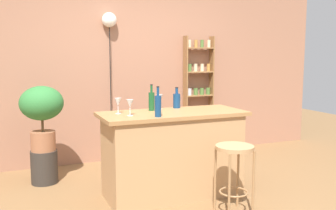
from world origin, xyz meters
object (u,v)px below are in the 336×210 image
at_px(potted_plant, 42,110).
at_px(bottle_wine_red, 177,100).
at_px(wine_glass_center, 130,104).
at_px(pendant_globe_light, 109,22).
at_px(plant_stool, 44,167).
at_px(bottle_olive_oil, 152,101).
at_px(wine_glass_left, 160,99).
at_px(wine_glass_right, 118,103).
at_px(bottle_soda_blue, 158,105).
at_px(spice_shelf, 199,94).
at_px(bar_stool, 234,163).

distance_m(potted_plant, bottle_wine_red, 1.58).
xyz_separation_m(wine_glass_center, pendant_globe_light, (0.21, 1.60, 0.92)).
height_order(plant_stool, bottle_olive_oil, bottle_olive_oil).
bearing_deg(plant_stool, bottle_wine_red, -26.00).
xyz_separation_m(wine_glass_left, wine_glass_right, (-0.52, -0.15, 0.00)).
xyz_separation_m(bottle_wine_red, wine_glass_center, (-0.65, -0.32, 0.03)).
bearing_deg(wine_glass_right, wine_glass_left, 16.41).
bearing_deg(bottle_soda_blue, spice_shelf, 52.34).
xyz_separation_m(plant_stool, wine_glass_center, (0.76, -1.01, 0.84)).
bearing_deg(wine_glass_center, wine_glass_left, 36.13).
xyz_separation_m(spice_shelf, pendant_globe_light, (-1.37, 0.03, 1.04)).
relative_size(plant_stool, bottle_soda_blue, 1.30).
relative_size(bottle_wine_red, wine_glass_right, 1.47).
bearing_deg(plant_stool, wine_glass_right, -50.72).
xyz_separation_m(potted_plant, pendant_globe_light, (0.98, 0.59, 1.07)).
distance_m(plant_stool, pendant_globe_light, 2.10).
bearing_deg(bottle_soda_blue, bar_stool, -36.79).
relative_size(bottle_olive_oil, wine_glass_right, 1.76).
relative_size(bottle_olive_oil, bottle_soda_blue, 0.95).
relative_size(spice_shelf, wine_glass_right, 10.95).
bearing_deg(pendant_globe_light, bottle_soda_blue, -89.25).
distance_m(wine_glass_center, wine_glass_right, 0.19).
relative_size(bottle_soda_blue, wine_glass_right, 1.85).
xyz_separation_m(bar_stool, potted_plant, (-1.60, 1.63, 0.38)).
bearing_deg(bottle_soda_blue, bottle_wine_red, 49.44).
height_order(plant_stool, bottle_soda_blue, bottle_soda_blue).
distance_m(bottle_olive_oil, bottle_wine_red, 0.34).
xyz_separation_m(plant_stool, bottle_wine_red, (1.42, -0.69, 0.81)).
xyz_separation_m(potted_plant, bottle_soda_blue, (1.00, -1.18, 0.15)).
distance_m(spice_shelf, wine_glass_left, 1.69).
bearing_deg(potted_plant, bottle_soda_blue, -49.79).
distance_m(bottle_olive_oil, wine_glass_center, 0.40).
xyz_separation_m(plant_stool, bottle_olive_oil, (1.08, -0.77, 0.83)).
bearing_deg(wine_glass_left, potted_plant, 150.40).
bearing_deg(wine_glass_left, plant_stool, 150.40).
xyz_separation_m(bar_stool, bottle_soda_blue, (-0.60, 0.45, 0.53)).
xyz_separation_m(plant_stool, pendant_globe_light, (0.98, 0.59, 1.76)).
relative_size(potted_plant, wine_glass_left, 4.69).
bearing_deg(potted_plant, pendant_globe_light, 31.21).
relative_size(potted_plant, wine_glass_right, 4.69).
distance_m(plant_stool, potted_plant, 0.69).
bearing_deg(pendant_globe_light, bottle_wine_red, -70.96).
relative_size(spice_shelf, wine_glass_center, 10.95).
height_order(wine_glass_left, wine_glass_center, same).
bearing_deg(bottle_wine_red, bottle_soda_blue, -130.56).
xyz_separation_m(bottle_soda_blue, wine_glass_right, (-0.31, 0.34, 0.00)).
height_order(bar_stool, wine_glass_center, wine_glass_center).
distance_m(potted_plant, bottle_olive_oil, 1.34).
relative_size(spice_shelf, potted_plant, 2.34).
height_order(bar_stool, wine_glass_right, wine_glass_right).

